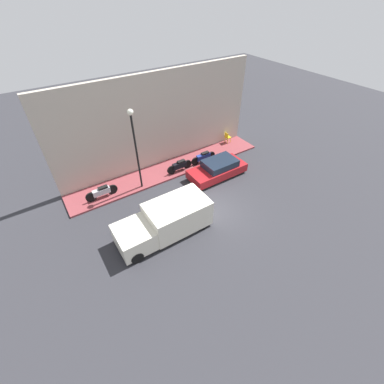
{
  "coord_description": "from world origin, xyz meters",
  "views": [
    {
      "loc": [
        -8.82,
        7.17,
        10.84
      ],
      "look_at": [
        1.33,
        0.47,
        0.6
      ],
      "focal_mm": 24.0,
      "sensor_mm": 36.0,
      "label": 1
    }
  ],
  "objects_px": {
    "delivery_van": "(165,221)",
    "motorcycle_blue": "(203,157)",
    "parked_car": "(218,169)",
    "streetlamp": "(135,139)",
    "scooter_silver": "(102,192)",
    "cafe_chair": "(227,137)",
    "motorcycle_black": "(180,166)"
  },
  "relations": [
    {
      "from": "parked_car",
      "to": "cafe_chair",
      "type": "xyz_separation_m",
      "value": [
        3.19,
        -3.48,
        0.04
      ]
    },
    {
      "from": "delivery_van",
      "to": "cafe_chair",
      "type": "distance_m",
      "value": 10.76
    },
    {
      "from": "cafe_chair",
      "to": "delivery_van",
      "type": "bearing_deg",
      "value": 122.55
    },
    {
      "from": "motorcycle_black",
      "to": "cafe_chair",
      "type": "distance_m",
      "value": 5.63
    },
    {
      "from": "streetlamp",
      "to": "scooter_silver",
      "type": "bearing_deg",
      "value": 82.55
    },
    {
      "from": "delivery_van",
      "to": "cafe_chair",
      "type": "height_order",
      "value": "delivery_van"
    },
    {
      "from": "parked_car",
      "to": "motorcycle_black",
      "type": "xyz_separation_m",
      "value": [
        1.83,
        1.99,
        -0.03
      ]
    },
    {
      "from": "delivery_van",
      "to": "motorcycle_blue",
      "type": "xyz_separation_m",
      "value": [
        4.45,
        -5.69,
        -0.34
      ]
    },
    {
      "from": "parked_car",
      "to": "scooter_silver",
      "type": "distance_m",
      "value": 7.82
    },
    {
      "from": "scooter_silver",
      "to": "motorcycle_blue",
      "type": "xyz_separation_m",
      "value": [
        -0.18,
        -7.65,
        -0.01
      ]
    },
    {
      "from": "motorcycle_black",
      "to": "scooter_silver",
      "type": "bearing_deg",
      "value": 87.82
    },
    {
      "from": "motorcycle_black",
      "to": "scooter_silver",
      "type": "height_order",
      "value": "motorcycle_black"
    },
    {
      "from": "scooter_silver",
      "to": "motorcycle_blue",
      "type": "distance_m",
      "value": 7.65
    },
    {
      "from": "delivery_van",
      "to": "motorcycle_black",
      "type": "bearing_deg",
      "value": -39.13
    },
    {
      "from": "motorcycle_black",
      "to": "cafe_chair",
      "type": "relative_size",
      "value": 2.24
    },
    {
      "from": "parked_car",
      "to": "motorcycle_blue",
      "type": "xyz_separation_m",
      "value": [
        1.85,
        -0.1,
        -0.04
      ]
    },
    {
      "from": "motorcycle_blue",
      "to": "parked_car",
      "type": "bearing_deg",
      "value": 176.98
    },
    {
      "from": "scooter_silver",
      "to": "streetlamp",
      "type": "height_order",
      "value": "streetlamp"
    },
    {
      "from": "scooter_silver",
      "to": "motorcycle_blue",
      "type": "relative_size",
      "value": 0.96
    },
    {
      "from": "delivery_van",
      "to": "streetlamp",
      "type": "distance_m",
      "value": 5.13
    },
    {
      "from": "parked_car",
      "to": "motorcycle_black",
      "type": "relative_size",
      "value": 2.08
    },
    {
      "from": "parked_car",
      "to": "streetlamp",
      "type": "relative_size",
      "value": 0.78
    },
    {
      "from": "delivery_van",
      "to": "motorcycle_black",
      "type": "height_order",
      "value": "delivery_van"
    },
    {
      "from": "parked_car",
      "to": "streetlamp",
      "type": "xyz_separation_m",
      "value": [
        1.71,
        5.02,
        3.01
      ]
    },
    {
      "from": "delivery_van",
      "to": "scooter_silver",
      "type": "height_order",
      "value": "delivery_van"
    },
    {
      "from": "motorcycle_black",
      "to": "motorcycle_blue",
      "type": "distance_m",
      "value": 2.09
    },
    {
      "from": "streetlamp",
      "to": "cafe_chair",
      "type": "xyz_separation_m",
      "value": [
        1.48,
        -8.49,
        -2.98
      ]
    },
    {
      "from": "scooter_silver",
      "to": "motorcycle_blue",
      "type": "height_order",
      "value": "scooter_silver"
    },
    {
      "from": "motorcycle_black",
      "to": "motorcycle_blue",
      "type": "height_order",
      "value": "motorcycle_black"
    },
    {
      "from": "motorcycle_black",
      "to": "streetlamp",
      "type": "bearing_deg",
      "value": 92.25
    },
    {
      "from": "delivery_van",
      "to": "parked_car",
      "type": "bearing_deg",
      "value": -65.07
    },
    {
      "from": "delivery_van",
      "to": "streetlamp",
      "type": "bearing_deg",
      "value": -7.59
    }
  ]
}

